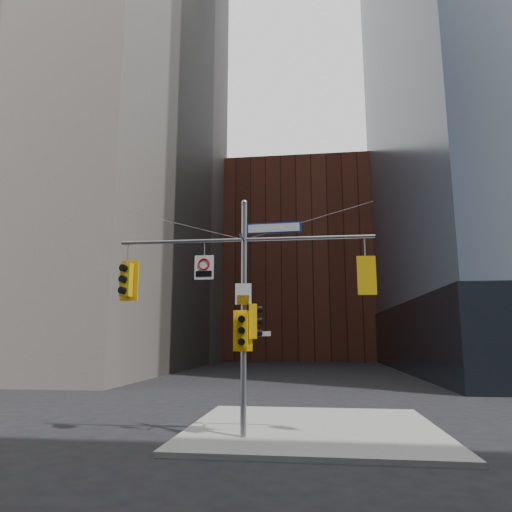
% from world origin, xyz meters
% --- Properties ---
extents(ground, '(160.00, 160.00, 0.00)m').
position_xyz_m(ground, '(0.00, 0.00, 0.00)').
color(ground, black).
rests_on(ground, ground).
extents(sidewalk_corner, '(8.00, 8.00, 0.15)m').
position_xyz_m(sidewalk_corner, '(2.00, 4.00, 0.07)').
color(sidewalk_corner, gray).
rests_on(sidewalk_corner, ground).
extents(tower_nw, '(36.00, 36.00, 80.00)m').
position_xyz_m(tower_nw, '(-28.00, 32.00, 40.00)').
color(tower_nw, gray).
rests_on(tower_nw, ground).
extents(brick_midrise, '(26.00, 20.00, 28.00)m').
position_xyz_m(brick_midrise, '(0.00, 58.00, 14.00)').
color(brick_midrise, brown).
rests_on(brick_midrise, ground).
extents(signal_assembly, '(8.00, 0.80, 7.30)m').
position_xyz_m(signal_assembly, '(0.00, 1.99, 4.42)').
color(signal_assembly, gray).
rests_on(signal_assembly, ground).
extents(traffic_light_west_arm, '(0.62, 0.55, 1.31)m').
position_xyz_m(traffic_light_west_arm, '(-3.79, 2.01, 4.80)').
color(traffic_light_west_arm, '#F3B70C').
rests_on(traffic_light_west_arm, ground).
extents(traffic_light_east_arm, '(0.55, 0.44, 1.15)m').
position_xyz_m(traffic_light_east_arm, '(3.68, 1.99, 4.80)').
color(traffic_light_east_arm, '#F3B70C').
rests_on(traffic_light_east_arm, ground).
extents(traffic_light_pole_side, '(0.44, 0.37, 1.04)m').
position_xyz_m(traffic_light_pole_side, '(0.32, 2.01, 3.47)').
color(traffic_light_pole_side, '#F3B70C').
rests_on(traffic_light_pole_side, ground).
extents(traffic_light_pole_front, '(0.58, 0.47, 1.21)m').
position_xyz_m(traffic_light_pole_front, '(-0.00, 1.73, 3.20)').
color(traffic_light_pole_front, '#F3B70C').
rests_on(traffic_light_pole_front, ground).
extents(street_sign_blade, '(1.71, 0.15, 0.33)m').
position_xyz_m(street_sign_blade, '(0.93, 2.00, 6.35)').
color(street_sign_blade, navy).
rests_on(street_sign_blade, ground).
extents(regulatory_sign_arm, '(0.61, 0.07, 0.76)m').
position_xyz_m(regulatory_sign_arm, '(-1.26, 1.97, 5.17)').
color(regulatory_sign_arm, silver).
rests_on(regulatory_sign_arm, ground).
extents(regulatory_sign_pole, '(0.49, 0.08, 0.64)m').
position_xyz_m(regulatory_sign_pole, '(0.00, 1.88, 4.27)').
color(regulatory_sign_pole, silver).
rests_on(regulatory_sign_pole, ground).
extents(street_blade_ew, '(0.73, 0.09, 0.15)m').
position_xyz_m(street_blade_ew, '(0.45, 2.00, 3.10)').
color(street_blade_ew, silver).
rests_on(street_blade_ew, ground).
extents(street_blade_ns, '(0.04, 0.75, 0.15)m').
position_xyz_m(street_blade_ns, '(0.00, 2.45, 2.91)').
color(street_blade_ns, '#145926').
rests_on(street_blade_ns, ground).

